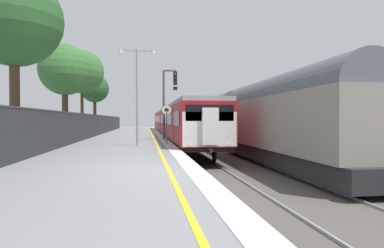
% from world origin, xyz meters
% --- Properties ---
extents(ground, '(17.40, 110.00, 1.21)m').
position_xyz_m(ground, '(2.64, 0.00, -0.61)').
color(ground, gray).
extents(commuter_train_at_platform, '(2.83, 42.52, 3.81)m').
position_xyz_m(commuter_train_at_platform, '(2.10, 27.00, 1.27)').
color(commuter_train_at_platform, maroon).
rests_on(commuter_train_at_platform, ground).
extents(freight_train_adjacent_track, '(2.60, 62.29, 4.76)m').
position_xyz_m(freight_train_adjacent_track, '(6.10, 30.26, 1.61)').
color(freight_train_adjacent_track, '#232326').
rests_on(freight_train_adjacent_track, ground).
extents(signal_gantry, '(1.10, 0.24, 5.17)m').
position_xyz_m(signal_gantry, '(0.62, 14.60, 3.22)').
color(signal_gantry, '#47474C').
rests_on(signal_gantry, ground).
extents(speed_limit_sign, '(0.59, 0.08, 2.37)m').
position_xyz_m(speed_limit_sign, '(0.25, 9.87, 1.52)').
color(speed_limit_sign, '#59595B').
rests_on(speed_limit_sign, ground).
extents(platform_lamp_mid, '(2.00, 0.20, 5.51)m').
position_xyz_m(platform_lamp_mid, '(-1.46, 9.23, 3.26)').
color(platform_lamp_mid, '#93999E').
rests_on(platform_lamp_mid, ground).
extents(background_tree_left, '(3.68, 3.68, 6.95)m').
position_xyz_m(background_tree_left, '(-6.70, 15.10, 4.97)').
color(background_tree_left, '#473323').
rests_on(background_tree_left, ground).
extents(background_tree_centre, '(4.10, 4.10, 7.91)m').
position_xyz_m(background_tree_centre, '(-6.57, 5.46, 5.74)').
color(background_tree_centre, '#473323').
rests_on(background_tree_centre, ground).
extents(background_tree_right, '(4.42, 4.42, 8.56)m').
position_xyz_m(background_tree_right, '(-7.34, 25.04, 6.25)').
color(background_tree_right, '#473323').
rests_on(background_tree_right, ground).
extents(background_tree_back, '(3.73, 3.73, 7.50)m').
position_xyz_m(background_tree_back, '(-7.55, 35.48, 5.51)').
color(background_tree_back, '#473323').
rests_on(background_tree_back, ground).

